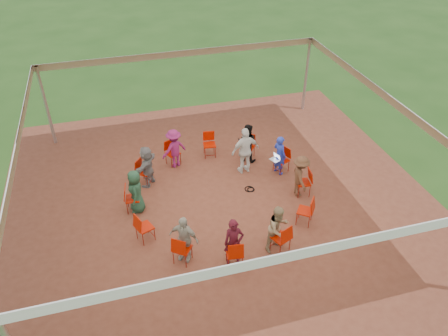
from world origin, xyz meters
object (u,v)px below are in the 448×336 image
object	(u,v)px
chair_2	(209,145)
person_seated_7	(278,228)
chair_10	(305,211)
chair_0	(281,160)
standing_person	(245,151)
chair_6	(145,227)
cable_coil	(250,189)
person_seated_0	(279,155)
laptop	(276,158)
person_seated_1	(247,143)
person_seated_5	(184,238)
chair_5	(133,198)
chair_4	(145,172)
person_seated_2	(174,148)
person_seated_8	(300,176)
chair_9	(281,238)
person_seated_4	(136,191)
person_seated_6	(234,242)
chair_1	(248,147)
person_seated_3	(147,166)
chair_11	(303,183)
chair_8	(234,253)
chair_7	(182,249)
chair_3	(173,153)

from	to	relation	value
chair_2	person_seated_7	world-z (taller)	person_seated_7
chair_10	person_seated_7	size ratio (longest dim) A/B	0.64
chair_0	standing_person	distance (m)	1.28
chair_6	cable_coil	size ratio (longest dim) A/B	2.58
person_seated_0	laptop	bearing A→B (deg)	90.00
person_seated_1	person_seated_5	size ratio (longest dim) A/B	1.00
chair_5	laptop	xyz separation A→B (m)	(4.74, 0.58, 0.21)
chair_4	person_seated_2	distance (m)	1.35
person_seated_8	chair_9	bearing A→B (deg)	152.33
person_seated_4	person_seated_6	size ratio (longest dim) A/B	1.00
chair_1	chair_6	bearing A→B (deg)	75.00
person_seated_3	person_seated_2	bearing A→B (deg)	165.00
chair_11	standing_person	distance (m)	2.18
person_seated_5	person_seated_6	world-z (taller)	same
chair_0	cable_coil	world-z (taller)	chair_0
person_seated_2	person_seated_3	size ratio (longest dim) A/B	1.00
chair_0	laptop	distance (m)	0.35
person_seated_3	chair_9	bearing A→B (deg)	74.64
chair_5	person_seated_4	world-z (taller)	person_seated_4
chair_8	chair_10	world-z (taller)	same
chair_2	person_seated_0	bearing A→B (deg)	147.67
chair_4	chair_11	world-z (taller)	same
chair_7	chair_4	bearing A→B (deg)	135.00
chair_8	person_seated_3	world-z (taller)	person_seated_3
chair_11	laptop	world-z (taller)	chair_11
chair_2	chair_9	world-z (taller)	same
person_seated_4	person_seated_5	world-z (taller)	same
person_seated_1	chair_0	bearing A→B (deg)	170.01
chair_4	standing_person	size ratio (longest dim) A/B	0.54
chair_5	chair_9	size ratio (longest dim) A/B	1.00
person_seated_0	person_seated_5	size ratio (longest dim) A/B	1.00
chair_5	chair_11	world-z (taller)	same
chair_1	person_seated_4	bearing A→B (deg)	60.78
chair_6	person_seated_4	distance (m)	1.35
chair_0	person_seated_7	size ratio (longest dim) A/B	0.64
chair_0	person_seated_8	bearing A→B (deg)	159.99
person_seated_3	cable_coil	xyz separation A→B (m)	(3.07, -1.19, -0.69)
chair_7	chair_11	world-z (taller)	same
chair_3	chair_7	world-z (taller)	same
chair_10	standing_person	distance (m)	3.06
chair_9	person_seated_0	bearing A→B (deg)	46.35
chair_1	chair_10	xyz separation A→B (m)	(0.50, -3.66, 0.00)
chair_0	standing_person	world-z (taller)	standing_person
chair_2	standing_person	xyz separation A→B (m)	(0.91, -1.25, 0.38)
chair_8	person_seated_7	distance (m)	1.35
person_seated_5	cable_coil	size ratio (longest dim) A/B	4.02
chair_4	standing_person	bearing A→B (deg)	123.02
chair_8	person_seated_3	bearing A→B (deg)	119.22
person_seated_3	person_seated_8	bearing A→B (deg)	105.00
chair_11	person_seated_8	bearing A→B (deg)	90.00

